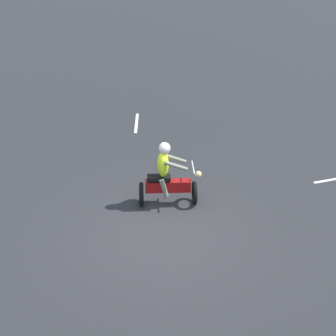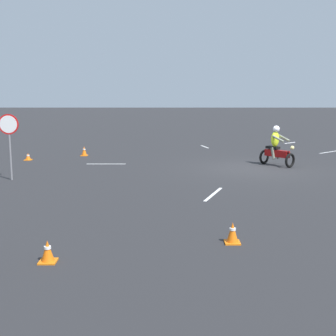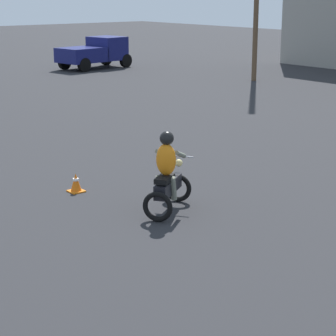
{
  "view_description": "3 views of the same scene",
  "coord_description": "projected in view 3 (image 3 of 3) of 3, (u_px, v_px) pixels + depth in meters",
  "views": [
    {
      "loc": [
        6.78,
        5.4,
        5.97
      ],
      "look_at": [
        -1.06,
        -0.7,
        1.0
      ],
      "focal_mm": 50.0,
      "sensor_mm": 36.0,
      "label": 1
    },
    {
      "loc": [
        3.41,
        18.42,
        3.17
      ],
      "look_at": [
        3.43,
        5.15,
        0.9
      ],
      "focal_mm": 50.0,
      "sensor_mm": 36.0,
      "label": 2
    },
    {
      "loc": [
        17.7,
        3.25,
        4.3
      ],
      "look_at": [
        7.93,
        10.99,
        0.9
      ],
      "focal_mm": 70.0,
      "sensor_mm": 36.0,
      "label": 3
    }
  ],
  "objects": [
    {
      "name": "traffic_cone_mid_center",
      "position": [
        76.0,
        183.0,
        14.37
      ],
      "size": [
        0.32,
        0.32,
        0.42
      ],
      "color": "orange",
      "rests_on": "ground"
    },
    {
      "name": "pickup_truck",
      "position": [
        95.0,
        52.0,
        36.95
      ],
      "size": [
        2.52,
        4.37,
        1.73
      ],
      "rotation": [
        0.0,
        0.0,
        0.15
      ],
      "color": "black",
      "rests_on": "ground"
    },
    {
      "name": "motorcycle_rider_background",
      "position": [
        167.0,
        177.0,
        12.94
      ],
      "size": [
        1.28,
        1.5,
        1.66
      ],
      "rotation": [
        0.0,
        0.0,
        0.59
      ],
      "color": "black",
      "rests_on": "ground"
    }
  ]
}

